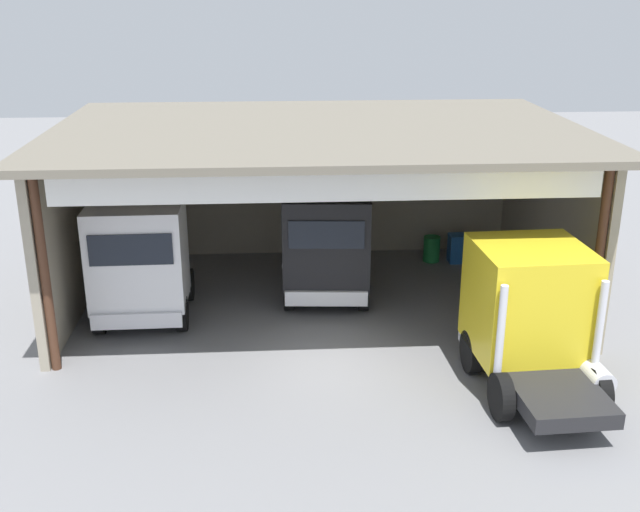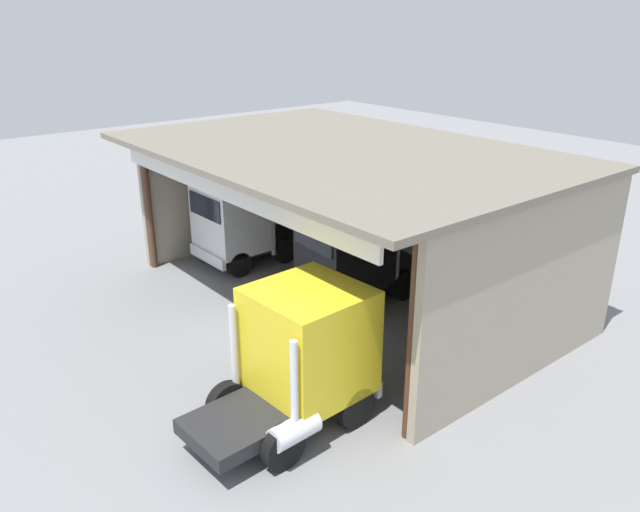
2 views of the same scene
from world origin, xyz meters
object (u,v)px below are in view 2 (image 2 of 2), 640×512
truck_black_right_bay (350,250)px  oil_drum (498,300)px  tool_cart (523,310)px  truck_yellow_left_bay (302,353)px  truck_white_center_right_bay (236,220)px

truck_black_right_bay → oil_drum: 5.36m
oil_drum → tool_cart: (1.04, -0.13, 0.05)m
truck_yellow_left_bay → tool_cart: bearing=83.9°
oil_drum → truck_yellow_left_bay: bearing=-86.6°
oil_drum → truck_black_right_bay: bearing=-140.7°
truck_white_center_right_bay → truck_yellow_left_bay: size_ratio=0.97×
truck_black_right_bay → truck_yellow_left_bay: (4.53, -5.59, -0.02)m
truck_white_center_right_bay → truck_yellow_left_bay: bearing=155.7°
truck_white_center_right_bay → truck_yellow_left_bay: truck_white_center_right_bay is taller
truck_yellow_left_bay → tool_cart: truck_yellow_left_bay is taller
truck_black_right_bay → tool_cart: size_ratio=5.02×
truck_white_center_right_bay → oil_drum: bearing=-155.1°
truck_white_center_right_bay → oil_drum: 10.56m
truck_white_center_right_bay → truck_black_right_bay: truck_black_right_bay is taller
truck_black_right_bay → truck_yellow_left_bay: size_ratio=1.04×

